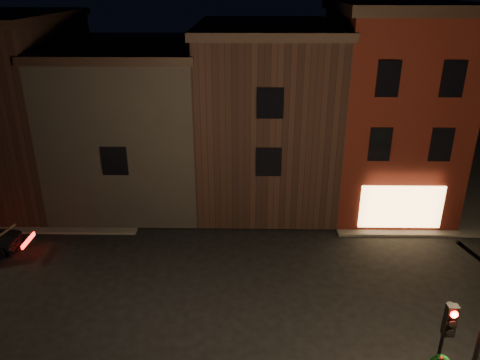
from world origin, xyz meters
TOP-DOWN VIEW (x-y plane):
  - ground at (0.00, 0.00)m, footprint 120.00×120.00m
  - corner_building at (8.00, 9.47)m, footprint 6.50×8.50m
  - row_building_a at (1.50, 10.50)m, footprint 7.30×10.30m
  - row_building_b at (-5.75, 10.50)m, footprint 7.80×10.30m
  - row_building_c at (-13.00, 10.50)m, footprint 7.30×10.30m
  - traffic_signal at (5.60, -5.51)m, footprint 0.58×0.38m

SIDE VIEW (x-z plane):
  - ground at x=0.00m, z-range 0.00..0.00m
  - traffic_signal at x=5.60m, z-range 0.78..4.83m
  - row_building_b at x=-5.75m, z-range 0.13..8.53m
  - row_building_a at x=1.50m, z-range 0.13..9.53m
  - row_building_c at x=-13.00m, z-range 0.13..10.03m
  - corner_building at x=8.00m, z-range 0.15..10.65m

